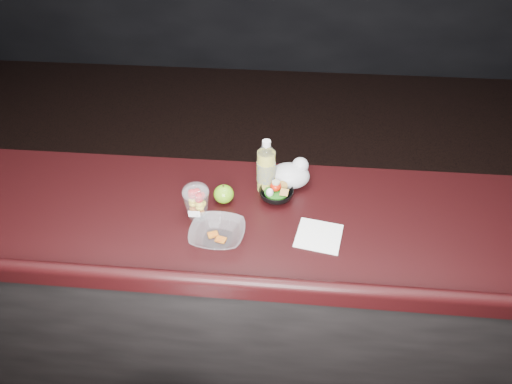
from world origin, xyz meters
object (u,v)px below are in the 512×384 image
(takeout_bowl, at_px, (217,234))
(fruit_cup, at_px, (196,201))
(snack_bowl, at_px, (276,193))
(lemonade_bottle, at_px, (266,169))
(green_apple, at_px, (224,194))

(takeout_bowl, bearing_deg, fruit_cup, 128.58)
(fruit_cup, bearing_deg, snack_bowl, 24.28)
(lemonade_bottle, height_order, green_apple, lemonade_bottle)
(green_apple, height_order, takeout_bowl, green_apple)
(fruit_cup, distance_m, snack_bowl, 0.32)
(lemonade_bottle, height_order, fruit_cup, lemonade_bottle)
(green_apple, relative_size, takeout_bowl, 0.40)
(takeout_bowl, bearing_deg, green_apple, 92.13)
(lemonade_bottle, xyz_separation_m, fruit_cup, (-0.25, -0.19, -0.02))
(fruit_cup, bearing_deg, takeout_bowl, -51.42)
(lemonade_bottle, xyz_separation_m, snack_bowl, (0.04, -0.06, -0.07))
(lemonade_bottle, distance_m, green_apple, 0.20)
(fruit_cup, height_order, takeout_bowl, fruit_cup)
(takeout_bowl, bearing_deg, lemonade_bottle, 64.10)
(green_apple, relative_size, snack_bowl, 0.46)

